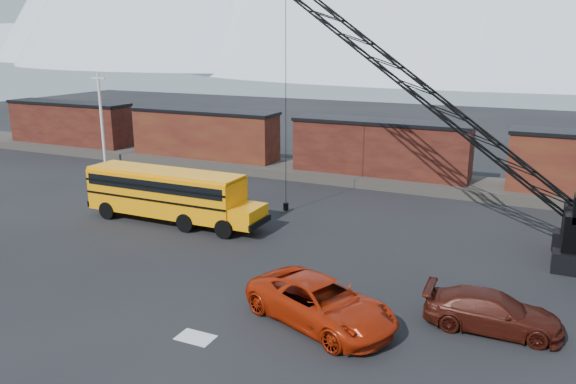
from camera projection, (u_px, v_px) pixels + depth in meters
name	position (u px, v px, depth m)	size (l,w,h in m)	color
ground	(238.00, 293.00, 24.56)	(160.00, 160.00, 0.00)	black
gravel_berm	(379.00, 178.00, 43.72)	(120.00, 5.00, 0.70)	#443E38
boxcar_west_far	(70.00, 123.00, 56.17)	(13.70, 3.10, 4.17)	#552317
boxcar_west_near	(205.00, 134.00, 49.63)	(13.70, 3.10, 4.17)	#421413
boxcar_mid	(380.00, 148.00, 43.09)	(13.70, 3.10, 4.17)	#552317
utility_pole	(102.00, 118.00, 49.04)	(1.40, 0.24, 8.00)	silver
snow_patch	(196.00, 338.00, 20.86)	(1.40, 0.90, 0.02)	silver
school_bus	(170.00, 194.00, 33.76)	(11.65, 2.65, 3.19)	#FF9705
red_pickup	(321.00, 303.00, 21.71)	(2.92, 6.32, 1.76)	#A92208
maroon_suv	(492.00, 312.00, 21.29)	(2.07, 5.10, 1.48)	#3C120A
crawler_crane	(433.00, 99.00, 29.92)	(21.63, 4.24, 14.43)	black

